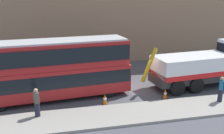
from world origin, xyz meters
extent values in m
plane|color=#4C4C51|center=(0.00, 0.00, 0.00)|extent=(120.00, 120.00, 0.00)
cube|color=gray|center=(0.00, -4.20, 0.07)|extent=(60.00, 2.80, 0.15)
cube|color=#2D2D2D|center=(5.48, -0.55, 0.85)|extent=(9.18, 3.13, 0.55)
cube|color=silver|center=(4.19, -0.68, 1.83)|extent=(6.34, 3.22, 1.40)
cube|color=red|center=(4.19, -0.68, 1.31)|extent=(6.34, 3.27, 0.36)
cylinder|color=#B79914|center=(0.50, -1.06, 2.13)|extent=(1.26, 0.41, 2.52)
cylinder|color=black|center=(3.67, 0.38, 0.58)|extent=(1.19, 0.46, 1.16)
cylinder|color=black|center=(3.90, -1.83, 0.58)|extent=(1.19, 0.46, 1.16)
cylinder|color=black|center=(2.08, 0.22, 0.58)|extent=(1.19, 0.46, 1.16)
cylinder|color=black|center=(2.31, -1.99, 0.58)|extent=(1.19, 0.46, 1.16)
cube|color=#AD1E1E|center=(-6.48, -0.55, 1.29)|extent=(11.20, 3.62, 1.90)
cube|color=#AD1E1E|center=(-6.48, -0.55, 3.09)|extent=(10.97, 3.50, 1.70)
cube|color=black|center=(-6.48, -0.55, 1.54)|extent=(11.09, 3.66, 0.90)
cube|color=black|center=(-6.48, -0.55, 3.19)|extent=(10.88, 3.64, 1.00)
cube|color=#B2B2B2|center=(-6.48, -0.55, 4.00)|extent=(10.74, 3.38, 0.12)
cube|color=yellow|center=(-0.99, 0.02, 2.54)|extent=(0.21, 1.50, 0.44)
cylinder|color=black|center=(-2.71, 0.93, 0.52)|extent=(1.07, 0.41, 1.04)
cylinder|color=black|center=(-2.49, -1.22, 0.52)|extent=(1.07, 0.41, 1.04)
cylinder|color=black|center=(-9.87, 0.19, 0.52)|extent=(1.07, 0.41, 1.04)
cylinder|color=#232333|center=(-7.20, -3.45, 0.57)|extent=(0.39, 0.39, 0.85)
cube|color=brown|center=(-7.20, -3.45, 1.31)|extent=(0.39, 0.47, 0.62)
sphere|color=tan|center=(-7.20, -3.45, 1.74)|extent=(0.24, 0.24, 0.24)
cylinder|color=#232333|center=(4.42, -3.92, 0.57)|extent=(0.42, 0.42, 0.85)
cube|color=#1E6084|center=(4.42, -3.92, 1.31)|extent=(0.45, 0.48, 0.62)
sphere|color=tan|center=(4.42, -3.92, 1.74)|extent=(0.24, 0.24, 0.24)
cone|color=orange|center=(-3.00, -2.38, 0.36)|extent=(0.32, 0.32, 0.72)
cylinder|color=white|center=(-3.00, -2.38, 0.40)|extent=(0.21, 0.21, 0.10)
cube|color=black|center=(-3.00, -2.38, 0.02)|extent=(0.36, 0.36, 0.04)
cone|color=orange|center=(1.24, -2.35, 0.36)|extent=(0.32, 0.32, 0.72)
cylinder|color=white|center=(1.24, -2.35, 0.40)|extent=(0.21, 0.21, 0.10)
cube|color=black|center=(1.24, -2.35, 0.02)|extent=(0.36, 0.36, 0.04)
camera|label=1|loc=(-6.07, -17.71, 6.94)|focal=41.36mm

